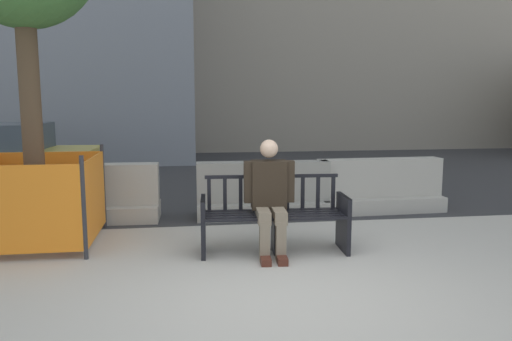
# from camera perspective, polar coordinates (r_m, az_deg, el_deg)

# --- Properties ---
(ground_plane) EXTENTS (200.00, 200.00, 0.00)m
(ground_plane) POSITION_cam_1_polar(r_m,az_deg,el_deg) (4.63, 3.44, -14.36)
(ground_plane) COLOR #B7B2A8
(street_asphalt) EXTENTS (120.00, 12.00, 0.01)m
(street_asphalt) POSITION_cam_1_polar(r_m,az_deg,el_deg) (13.04, -4.24, 0.36)
(street_asphalt) COLOR #333335
(street_asphalt) RESTS_ON ground
(street_bench) EXTENTS (1.71, 0.61, 0.88)m
(street_bench) POSITION_cam_1_polar(r_m,az_deg,el_deg) (5.84, 2.07, -5.49)
(street_bench) COLOR black
(street_bench) RESTS_ON ground
(seated_person) EXTENTS (0.59, 0.74, 1.31)m
(seated_person) POSITION_cam_1_polar(r_m,az_deg,el_deg) (5.71, 1.58, -2.77)
(seated_person) COLOR #2D2319
(seated_person) RESTS_ON ground
(jersey_barrier_centre) EXTENTS (2.02, 0.73, 0.84)m
(jersey_barrier_centre) POSITION_cam_1_polar(r_m,az_deg,el_deg) (7.56, 0.82, -2.75)
(jersey_barrier_centre) COLOR gray
(jersey_barrier_centre) RESTS_ON ground
(jersey_barrier_left) EXTENTS (2.02, 0.73, 0.84)m
(jersey_barrier_left) POSITION_cam_1_polar(r_m,az_deg,el_deg) (7.67, -18.51, -3.03)
(jersey_barrier_left) COLOR #ADA89E
(jersey_barrier_left) RESTS_ON ground
(jersey_barrier_right) EXTENTS (2.03, 0.76, 0.84)m
(jersey_barrier_right) POSITION_cam_1_polar(r_m,az_deg,el_deg) (8.18, 13.90, -2.16)
(jersey_barrier_right) COLOR #ADA89E
(jersey_barrier_right) RESTS_ON ground
(construction_fence) EXTENTS (1.41, 1.41, 1.17)m
(construction_fence) POSITION_cam_1_polar(r_m,az_deg,el_deg) (6.63, -23.78, -2.87)
(construction_fence) COLOR #2D2D33
(construction_fence) RESTS_ON ground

